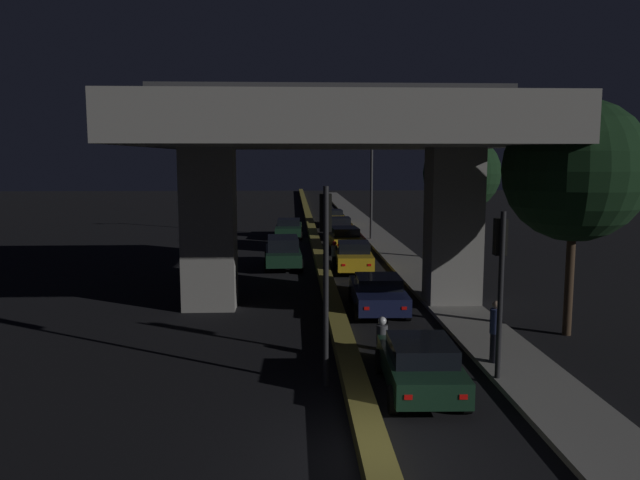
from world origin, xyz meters
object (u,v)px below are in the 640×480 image
(car_dark_green_lead, at_px, (420,364))
(motorcycle_black_filtering_far, at_px, (334,257))
(car_dark_blue_second, at_px, (378,293))
(car_dark_green_lead_oncoming, at_px, (283,251))
(traffic_light_right_of_median, at_px, (500,266))
(car_dark_green_second_oncoming, at_px, (289,228))
(motorcycle_white_filtering_near, at_px, (382,345))
(car_taxi_yellow_fourth, at_px, (344,239))
(car_dark_red_fifth, at_px, (339,228))
(pedestrian_on_sidewalk, at_px, (495,331))
(car_taxi_yellow_third, at_px, (354,256))
(motorcycle_blue_filtering_mid, at_px, (358,293))
(street_lamp, at_px, (367,167))
(traffic_light_left_of_median, at_px, (326,251))
(car_taxi_yellow_sixth, at_px, (333,218))

(car_dark_green_lead, xyz_separation_m, motorcycle_black_filtering_far, (-0.95, 17.62, -0.11))
(car_dark_blue_second, distance_m, car_dark_green_lead_oncoming, 10.45)
(traffic_light_right_of_median, distance_m, car_dark_green_second_oncoming, 30.98)
(motorcycle_white_filtering_near, bearing_deg, car_dark_green_second_oncoming, 9.58)
(car_taxi_yellow_fourth, distance_m, car_dark_red_fifth, 6.53)
(car_dark_green_second_oncoming, relative_size, motorcycle_white_filtering_near, 2.55)
(car_dark_green_lead, bearing_deg, pedestrian_on_sidewalk, -53.18)
(traffic_light_right_of_median, bearing_deg, car_dark_green_second_oncoming, 100.41)
(car_taxi_yellow_third, relative_size, motorcycle_blue_filtering_mid, 2.55)
(car_dark_green_lead_oncoming, bearing_deg, street_lamp, 149.43)
(motorcycle_white_filtering_near, height_order, pedestrian_on_sidewalk, pedestrian_on_sidewalk)
(car_dark_blue_second, height_order, car_taxi_yellow_fourth, car_taxi_yellow_fourth)
(traffic_light_left_of_median, bearing_deg, car_taxi_yellow_fourth, 83.99)
(car_taxi_yellow_sixth, relative_size, motorcycle_blue_filtering_mid, 2.63)
(motorcycle_blue_filtering_mid, bearing_deg, pedestrian_on_sidewalk, -152.37)
(traffic_light_right_of_median, relative_size, car_taxi_yellow_third, 1.01)
(car_dark_green_lead, distance_m, car_dark_green_lead_oncoming, 18.53)
(car_dark_green_lead, relative_size, car_taxi_yellow_sixth, 0.90)
(car_taxi_yellow_third, relative_size, car_taxi_yellow_sixth, 0.97)
(motorcycle_white_filtering_near, height_order, motorcycle_black_filtering_far, motorcycle_black_filtering_far)
(traffic_light_right_of_median, xyz_separation_m, car_dark_green_second_oncoming, (-5.58, 30.38, -2.40))
(pedestrian_on_sidewalk, bearing_deg, traffic_light_left_of_median, -166.73)
(car_taxi_yellow_fourth, relative_size, car_taxi_yellow_sixth, 1.03)
(motorcycle_white_filtering_near, xyz_separation_m, motorcycle_blue_filtering_mid, (0.05, 6.93, -0.01))
(motorcycle_blue_filtering_mid, relative_size, pedestrian_on_sidewalk, 1.00)
(car_dark_green_lead, bearing_deg, motorcycle_black_filtering_far, 4.81)
(street_lamp, xyz_separation_m, car_taxi_yellow_sixth, (-1.70, 9.80, -4.49))
(motorcycle_black_filtering_far, xyz_separation_m, pedestrian_on_sidewalk, (3.44, -15.87, 0.42))
(pedestrian_on_sidewalk, bearing_deg, street_lamp, 90.92)
(pedestrian_on_sidewalk, bearing_deg, car_dark_green_second_oncoming, 101.42)
(car_dark_blue_second, distance_m, car_taxi_yellow_sixth, 30.11)
(traffic_light_left_of_median, distance_m, car_dark_green_second_oncoming, 30.53)
(motorcycle_black_filtering_far, bearing_deg, car_taxi_yellow_sixth, -0.23)
(car_dark_green_lead_oncoming, relative_size, motorcycle_white_filtering_near, 2.47)
(car_taxi_yellow_fourth, height_order, motorcycle_blue_filtering_mid, car_taxi_yellow_fourth)
(street_lamp, distance_m, car_taxi_yellow_fourth, 6.91)
(car_dark_green_lead, xyz_separation_m, car_taxi_yellow_sixth, (0.35, 38.53, -0.01))
(car_dark_green_lead_oncoming, relative_size, motorcycle_black_filtering_far, 2.45)
(traffic_light_right_of_median, relative_size, car_dark_green_lead, 1.09)
(traffic_light_left_of_median, relative_size, motorcycle_blue_filtering_mid, 2.94)
(traffic_light_left_of_median, xyz_separation_m, car_dark_green_lead_oncoming, (-1.34, 17.55, -2.65))
(street_lamp, relative_size, car_taxi_yellow_third, 1.97)
(traffic_light_right_of_median, height_order, car_taxi_yellow_fourth, traffic_light_right_of_median)
(car_taxi_yellow_third, bearing_deg, motorcycle_blue_filtering_mid, 177.51)
(traffic_light_left_of_median, xyz_separation_m, car_dark_green_second_oncoming, (-1.08, 30.38, -2.83))
(car_dark_green_lead, relative_size, car_dark_green_lead_oncoming, 0.90)
(car_taxi_yellow_sixth, height_order, car_dark_green_second_oncoming, car_taxi_yellow_sixth)
(traffic_light_left_of_median, height_order, traffic_light_right_of_median, traffic_light_left_of_median)
(traffic_light_left_of_median, height_order, car_dark_red_fifth, traffic_light_left_of_median)
(car_dark_red_fifth, relative_size, car_taxi_yellow_sixth, 0.94)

